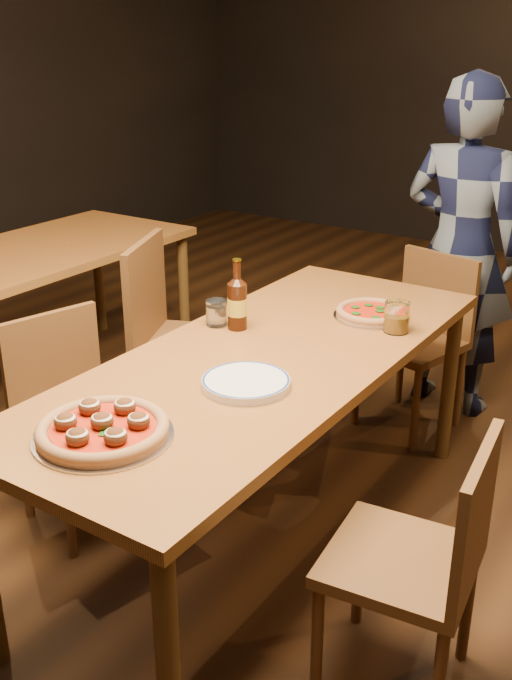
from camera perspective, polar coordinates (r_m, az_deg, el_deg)
The scene contains 14 objects.
ground at distance 2.94m, azimuth 0.56°, elevation -14.66°, with size 9.00×9.00×0.00m, color black.
table_main at distance 2.59m, azimuth 0.61°, elevation -2.56°, with size 0.80×2.00×0.75m.
table_left at distance 3.90m, azimuth -18.30°, elevation 4.92°, with size 0.80×2.00×0.75m.
chair_main_nw at distance 2.90m, azimuth -13.03°, elevation -6.07°, with size 0.39×0.39×0.84m, color brown, non-canonical shape.
chair_main_sw at distance 3.33m, azimuth -4.64°, elevation -0.24°, with size 0.46×0.46×0.99m, color brown, non-canonical shape.
chair_main_e at distance 2.20m, azimuth 10.81°, elevation -15.89°, with size 0.39×0.39×0.84m, color brown, non-canonical shape.
chair_end at distance 3.58m, azimuth 11.61°, elevation -0.16°, with size 0.40×0.40×0.86m, color brown, non-canonical shape.
pizza_meatball at distance 2.08m, azimuth -11.47°, elevation -6.55°, with size 0.38×0.38×0.07m.
pizza_margherita at distance 2.93m, azimuth 8.67°, elevation 2.07°, with size 0.29×0.29×0.04m.
plate_stack at distance 2.33m, azimuth -0.76°, elevation -3.25°, with size 0.27×0.27×0.03m, color white.
beer_bottle at distance 2.75m, azimuth -1.43°, elevation 2.68°, with size 0.07×0.07×0.26m.
water_glass at distance 2.81m, azimuth -3.00°, elevation 2.06°, with size 0.08×0.08×0.10m, color white.
amber_glass at distance 2.78m, azimuth 10.55°, elevation 1.71°, with size 0.09×0.09×0.11m, color #A46812.
diner at distance 3.75m, azimuth 15.15°, elevation 6.65°, with size 0.59×0.39×1.61m, color black.
Camera 1 is at (1.28, -1.97, 1.76)m, focal length 40.00 mm.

